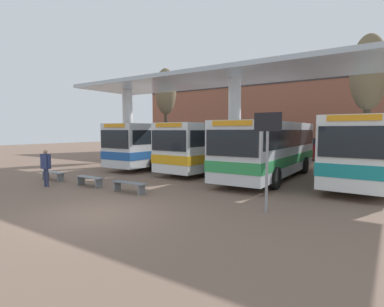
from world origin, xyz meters
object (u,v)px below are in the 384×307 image
object	(u,v)px
waiting_bench_far_platform	(53,174)
pedestrian_waiting	(46,164)
transit_bus_far_right_bay	(369,146)
poplar_tree_behind_right	(369,75)
waiting_bench_mid_platform	(129,185)
parked_car_street	(309,149)
transit_bus_left_bay	(173,142)
transit_bus_right_bay	(270,147)
transit_bus_center_bay	(220,144)
waiting_bench_near_pillar	(90,179)
info_sign_platform	(267,142)
poplar_tree_behind_left	(166,93)

from	to	relation	value
waiting_bench_far_platform	pedestrian_waiting	size ratio (longest dim) A/B	0.98
transit_bus_far_right_bay	poplar_tree_behind_right	size ratio (longest dim) A/B	1.36
waiting_bench_mid_platform	parked_car_street	distance (m)	19.40
transit_bus_far_right_bay	waiting_bench_far_platform	size ratio (longest dim) A/B	6.91
transit_bus_left_bay	transit_bus_right_bay	distance (m)	8.77
transit_bus_left_bay	pedestrian_waiting	xyz separation A→B (m)	(0.62, -10.63, -0.67)
transit_bus_center_bay	waiting_bench_mid_platform	world-z (taller)	transit_bus_center_bay
transit_bus_left_bay	parked_car_street	xyz separation A→B (m)	(7.98, 9.71, -0.77)
pedestrian_waiting	poplar_tree_behind_right	size ratio (longest dim) A/B	0.20
transit_bus_center_bay	waiting_bench_far_platform	xyz separation A→B (m)	(-5.26, -8.96, -1.39)
waiting_bench_near_pillar	info_sign_platform	xyz separation A→B (m)	(8.63, 0.30, 1.96)
waiting_bench_mid_platform	info_sign_platform	world-z (taller)	info_sign_platform
transit_bus_center_bay	parked_car_street	world-z (taller)	transit_bus_center_bay
info_sign_platform	waiting_bench_near_pillar	bearing A→B (deg)	-177.99
transit_bus_center_bay	transit_bus_far_right_bay	xyz separation A→B (m)	(8.75, 0.24, 0.11)
transit_bus_right_bay	waiting_bench_mid_platform	world-z (taller)	transit_bus_right_bay
transit_bus_center_bay	pedestrian_waiting	bearing A→B (deg)	71.61
info_sign_platform	waiting_bench_far_platform	bearing A→B (deg)	-178.52
transit_bus_center_bay	poplar_tree_behind_right	world-z (taller)	poplar_tree_behind_right
waiting_bench_far_platform	parked_car_street	world-z (taller)	parked_car_street
info_sign_platform	poplar_tree_behind_right	xyz separation A→B (m)	(1.84, 13.13, 3.93)
transit_bus_left_bay	parked_car_street	world-z (taller)	transit_bus_left_bay
pedestrian_waiting	waiting_bench_near_pillar	bearing A→B (deg)	33.41
transit_bus_center_bay	pedestrian_waiting	size ratio (longest dim) A/B	6.18
info_sign_platform	parked_car_street	xyz separation A→B (m)	(-2.94, 18.85, -1.33)
waiting_bench_mid_platform	pedestrian_waiting	bearing A→B (deg)	-164.71
transit_bus_far_right_bay	poplar_tree_behind_right	xyz separation A→B (m)	(-0.46, 4.23, 4.39)
transit_bus_center_bay	waiting_bench_far_platform	distance (m)	10.48
transit_bus_far_right_bay	pedestrian_waiting	size ratio (longest dim) A/B	6.78
transit_bus_left_bay	transit_bus_right_bay	xyz separation A→B (m)	(8.53, -2.04, 0.00)
transit_bus_right_bay	pedestrian_waiting	bearing A→B (deg)	45.89
waiting_bench_far_platform	parked_car_street	distance (m)	21.07
pedestrian_waiting	transit_bus_left_bay	bearing A→B (deg)	91.56
transit_bus_far_right_bay	parked_car_street	distance (m)	11.27
waiting_bench_far_platform	transit_bus_left_bay	bearing A→B (deg)	85.24
waiting_bench_near_pillar	transit_bus_right_bay	bearing A→B (deg)	49.91
poplar_tree_behind_right	waiting_bench_far_platform	bearing A→B (deg)	-135.23
transit_bus_far_right_bay	info_sign_platform	xyz separation A→B (m)	(-2.30, -8.90, 0.46)
pedestrian_waiting	poplar_tree_behind_right	bearing A→B (deg)	48.53
poplar_tree_behind_right	poplar_tree_behind_left	bearing A→B (deg)	-176.62
transit_bus_far_right_bay	parked_car_street	size ratio (longest dim) A/B	2.63
transit_bus_left_bay	waiting_bench_mid_platform	bearing A→B (deg)	116.28
transit_bus_right_bay	poplar_tree_behind_left	bearing A→B (deg)	-25.04
transit_bus_center_bay	parked_car_street	size ratio (longest dim) A/B	2.39
transit_bus_center_bay	poplar_tree_behind_left	bearing A→B (deg)	-22.52
waiting_bench_near_pillar	poplar_tree_behind_right	distance (m)	18.02
pedestrian_waiting	waiting_bench_far_platform	bearing A→B (deg)	138.08
transit_bus_far_right_bay	transit_bus_right_bay	bearing A→B (deg)	22.86
transit_bus_far_right_bay	info_sign_platform	distance (m)	9.21
transit_bus_left_bay	parked_car_street	bearing A→B (deg)	-130.78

